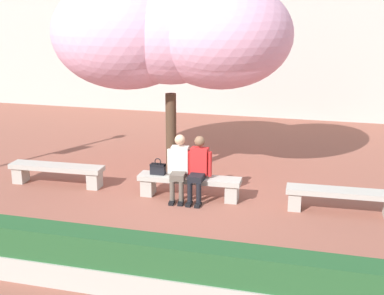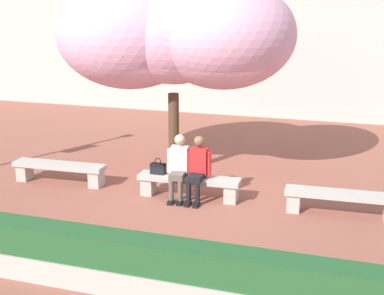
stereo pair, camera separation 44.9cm
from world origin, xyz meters
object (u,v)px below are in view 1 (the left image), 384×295
(stone_bench_center, at_px, (342,197))
(handbag, at_px, (158,168))
(cherry_tree_main, at_px, (170,34))
(person_seated_left, at_px, (179,165))
(person_seated_right, at_px, (198,166))
(stone_bench_west_end, at_px, (57,171))
(stone_bench_near_west, at_px, (189,183))

(stone_bench_center, height_order, handbag, handbag)
(stone_bench_center, xyz_separation_m, cherry_tree_main, (-3.83, 1.56, 2.83))
(person_seated_left, xyz_separation_m, person_seated_right, (0.39, -0.00, 0.00))
(stone_bench_center, bearing_deg, handbag, -179.52)
(stone_bench_west_end, distance_m, person_seated_left, 2.80)
(stone_bench_west_end, xyz_separation_m, person_seated_right, (3.17, -0.05, 0.39))
(stone_bench_west_end, distance_m, person_seated_right, 3.19)
(stone_bench_west_end, bearing_deg, person_seated_left, -1.10)
(cherry_tree_main, bearing_deg, stone_bench_west_end, -143.32)
(stone_bench_near_west, relative_size, handbag, 6.16)
(person_seated_left, bearing_deg, person_seated_right, -0.08)
(stone_bench_near_west, distance_m, cherry_tree_main, 3.35)
(stone_bench_west_end, bearing_deg, cherry_tree_main, 36.68)
(stone_bench_near_west, relative_size, cherry_tree_main, 0.39)
(person_seated_right, relative_size, handbag, 3.81)
(stone_bench_west_end, distance_m, handbag, 2.33)
(handbag, bearing_deg, stone_bench_near_west, 2.65)
(stone_bench_center, xyz_separation_m, person_seated_right, (-2.76, -0.05, 0.39))
(person_seated_right, bearing_deg, handbag, 178.43)
(stone_bench_near_west, xyz_separation_m, stone_bench_center, (2.97, 0.00, 0.00))
(cherry_tree_main, bearing_deg, stone_bench_near_west, -60.98)
(stone_bench_west_end, height_order, stone_bench_center, same)
(stone_bench_center, relative_size, person_seated_right, 1.62)
(person_seated_left, distance_m, handbag, 0.47)
(stone_bench_near_west, relative_size, person_seated_left, 1.62)
(person_seated_left, bearing_deg, stone_bench_near_west, 15.40)
(person_seated_right, distance_m, cherry_tree_main, 3.12)
(handbag, bearing_deg, stone_bench_west_end, 179.25)
(person_seated_left, height_order, person_seated_right, same)
(stone_bench_near_west, relative_size, person_seated_right, 1.62)
(person_seated_left, relative_size, cherry_tree_main, 0.24)
(stone_bench_near_west, xyz_separation_m, handbag, (-0.65, -0.03, 0.27))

